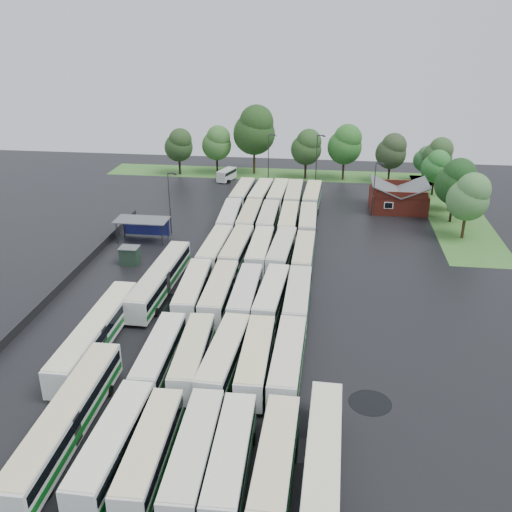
# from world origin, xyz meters

# --- Properties ---
(ground) EXTENTS (160.00, 160.00, 0.00)m
(ground) POSITION_xyz_m (0.00, 0.00, 0.00)
(ground) COLOR black
(ground) RESTS_ON ground
(brick_building) EXTENTS (10.07, 8.60, 5.39)m
(brick_building) POSITION_xyz_m (24.00, 42.77, 1.87)
(brick_building) COLOR maroon
(brick_building) RESTS_ON ground
(wash_shed) EXTENTS (8.20, 4.20, 3.58)m
(wash_shed) POSITION_xyz_m (-17.20, 22.02, 2.99)
(wash_shed) COLOR #2D2D30
(wash_shed) RESTS_ON ground
(utility_hut) EXTENTS (2.70, 2.20, 2.62)m
(utility_hut) POSITION_xyz_m (-16.20, 12.60, 1.32)
(utility_hut) COLOR black
(utility_hut) RESTS_ON ground
(grass_strip_north) EXTENTS (80.00, 10.00, 0.01)m
(grass_strip_north) POSITION_xyz_m (2.00, 64.80, 0.01)
(grass_strip_north) COLOR #386D27
(grass_strip_north) RESTS_ON ground
(grass_strip_east) EXTENTS (10.00, 50.00, 0.01)m
(grass_strip_east) POSITION_xyz_m (34.00, 42.80, 0.01)
(grass_strip_east) COLOR #386D27
(grass_strip_east) RESTS_ON ground
(west_fence) EXTENTS (0.10, 50.00, 1.20)m
(west_fence) POSITION_xyz_m (-22.20, 8.00, 0.60)
(west_fence) COLOR #2D2D30
(west_fence) RESTS_ON ground
(bus_r0c0) EXTENTS (2.88, 12.95, 3.60)m
(bus_r0c0) POSITION_xyz_m (-4.34, -25.66, 1.98)
(bus_r0c0) COLOR silver
(bus_r0c0) RESTS_ON ground
(bus_r0c1) EXTENTS (2.99, 12.37, 3.42)m
(bus_r0c1) POSITION_xyz_m (-1.25, -25.88, 1.88)
(bus_r0c1) COLOR silver
(bus_r0c1) RESTS_ON ground
(bus_r0c2) EXTENTS (3.05, 12.77, 3.53)m
(bus_r0c2) POSITION_xyz_m (2.20, -25.83, 1.94)
(bus_r0c2) COLOR silver
(bus_r0c2) RESTS_ON ground
(bus_r0c3) EXTENTS (2.98, 12.51, 3.46)m
(bus_r0c3) POSITION_xyz_m (5.03, -25.84, 1.91)
(bus_r0c3) COLOR silver
(bus_r0c3) RESTS_ON ground
(bus_r0c4) EXTENTS (2.87, 12.60, 3.50)m
(bus_r0c4) POSITION_xyz_m (8.44, -25.76, 1.92)
(bus_r0c4) COLOR silver
(bus_r0c4) RESTS_ON ground
(bus_r1c0) EXTENTS (2.91, 12.42, 3.44)m
(bus_r1c0) POSITION_xyz_m (-4.39, -12.66, 1.89)
(bus_r1c0) COLOR silver
(bus_r1c0) RESTS_ON ground
(bus_r1c1) EXTENTS (3.23, 12.43, 3.43)m
(bus_r1c1) POSITION_xyz_m (-1.11, -12.36, 1.88)
(bus_r1c1) COLOR silver
(bus_r1c1) RESTS_ON ground
(bus_r1c2) EXTENTS (3.34, 12.89, 3.55)m
(bus_r1c2) POSITION_xyz_m (2.06, -12.38, 1.96)
(bus_r1c2) COLOR silver
(bus_r1c2) RESTS_ON ground
(bus_r1c3) EXTENTS (2.87, 12.64, 3.51)m
(bus_r1c3) POSITION_xyz_m (5.17, -12.30, 1.93)
(bus_r1c3) COLOR silver
(bus_r1c3) RESTS_ON ground
(bus_r1c4) EXTENTS (2.91, 12.93, 3.59)m
(bus_r1c4) POSITION_xyz_m (8.29, -12.24, 1.97)
(bus_r1c4) COLOR silver
(bus_r1c4) RESTS_ON ground
(bus_r2c0) EXTENTS (3.36, 13.02, 3.59)m
(bus_r2c0) POSITION_xyz_m (-4.36, 1.48, 1.98)
(bus_r2c0) COLOR silver
(bus_r2c0) RESTS_ON ground
(bus_r2c1) EXTENTS (2.91, 13.05, 3.62)m
(bus_r2c1) POSITION_xyz_m (-1.07, 1.32, 1.99)
(bus_r2c1) COLOR silver
(bus_r2c1) RESTS_ON ground
(bus_r2c2) EXTENTS (2.76, 12.56, 3.49)m
(bus_r2c2) POSITION_xyz_m (2.16, 1.17, 1.92)
(bus_r2c2) COLOR silver
(bus_r2c2) RESTS_ON ground
(bus_r2c3) EXTENTS (3.29, 12.74, 3.51)m
(bus_r2c3) POSITION_xyz_m (5.27, 1.36, 1.93)
(bus_r2c3) COLOR silver
(bus_r2c3) RESTS_ON ground
(bus_r2c4) EXTENTS (2.76, 12.85, 3.58)m
(bus_r2c4) POSITION_xyz_m (8.40, 0.96, 1.97)
(bus_r2c4) COLOR silver
(bus_r2c4) RESTS_ON ground
(bus_r3c0) EXTENTS (3.04, 12.89, 3.57)m
(bus_r3c0) POSITION_xyz_m (-4.24, 14.73, 1.96)
(bus_r3c0) COLOR silver
(bus_r3c0) RESTS_ON ground
(bus_r3c1) EXTENTS (3.14, 13.04, 3.61)m
(bus_r3c1) POSITION_xyz_m (-1.16, 15.08, 1.99)
(bus_r3c1) COLOR silver
(bus_r3c1) RESTS_ON ground
(bus_r3c2) EXTENTS (2.73, 12.76, 3.55)m
(bus_r3c2) POSITION_xyz_m (2.16, 15.14, 1.95)
(bus_r3c2) COLOR silver
(bus_r3c2) RESTS_ON ground
(bus_r3c3) EXTENTS (3.35, 13.01, 3.59)m
(bus_r3c3) POSITION_xyz_m (5.25, 15.15, 1.97)
(bus_r3c3) COLOR silver
(bus_r3c3) RESTS_ON ground
(bus_r3c4) EXTENTS (2.72, 12.33, 3.43)m
(bus_r3c4) POSITION_xyz_m (8.39, 14.49, 1.89)
(bus_r3c4) COLOR silver
(bus_r3c4) RESTS_ON ground
(bus_r4c0) EXTENTS (3.37, 13.11, 3.62)m
(bus_r4c0) POSITION_xyz_m (-4.50, 28.21, 1.99)
(bus_r4c0) COLOR silver
(bus_r4c0) RESTS_ON ground
(bus_r4c1) EXTENTS (2.78, 12.87, 3.58)m
(bus_r4c1) POSITION_xyz_m (-1.27, 28.54, 1.97)
(bus_r4c1) COLOR silver
(bus_r4c1) RESTS_ON ground
(bus_r4c2) EXTENTS (2.80, 12.68, 3.52)m
(bus_r4c2) POSITION_xyz_m (1.85, 28.53, 1.94)
(bus_r4c2) COLOR silver
(bus_r4c2) RESTS_ON ground
(bus_r4c3) EXTENTS (2.86, 12.71, 3.53)m
(bus_r4c3) POSITION_xyz_m (5.20, 28.21, 1.94)
(bus_r4c3) COLOR silver
(bus_r4c3) RESTS_ON ground
(bus_r4c4) EXTENTS (2.90, 12.54, 3.48)m
(bus_r4c4) POSITION_xyz_m (8.31, 28.25, 1.91)
(bus_r4c4) COLOR silver
(bus_r4c4) RESTS_ON ground
(bus_r5c0) EXTENTS (3.07, 12.95, 3.59)m
(bus_r5c0) POSITION_xyz_m (-4.51, 42.01, 1.97)
(bus_r5c0) COLOR silver
(bus_r5c0) RESTS_ON ground
(bus_r5c1) EXTENTS (3.37, 12.95, 3.57)m
(bus_r5c1) POSITION_xyz_m (-1.06, 42.13, 1.96)
(bus_r5c1) COLOR silver
(bus_r5c1) RESTS_ON ground
(bus_r5c2) EXTENTS (3.13, 12.98, 3.59)m
(bus_r5c2) POSITION_xyz_m (2.15, 42.25, 1.98)
(bus_r5c2) COLOR silver
(bus_r5c2) RESTS_ON ground
(bus_r5c3) EXTENTS (2.83, 13.00, 3.61)m
(bus_r5c3) POSITION_xyz_m (5.08, 41.97, 1.99)
(bus_r5c3) COLOR silver
(bus_r5c3) RESTS_ON ground
(bus_r5c4) EXTENTS (3.12, 12.79, 3.54)m
(bus_r5c4) POSITION_xyz_m (8.47, 42.15, 1.95)
(bus_r5c4) COLOR silver
(bus_r5c4) RESTS_ON ground
(artic_bus_west_a) EXTENTS (2.98, 19.30, 3.57)m
(artic_bus_west_a) POSITION_xyz_m (-9.20, -23.26, 1.98)
(artic_bus_west_a) COLOR silver
(artic_bus_west_a) RESTS_ON ground
(artic_bus_west_b) EXTENTS (3.17, 18.98, 3.51)m
(artic_bus_west_b) POSITION_xyz_m (-9.26, 4.37, 1.95)
(artic_bus_west_b) COLOR silver
(artic_bus_west_b) RESTS_ON ground
(artic_bus_west_c) EXTENTS (2.75, 19.21, 3.56)m
(artic_bus_west_c) POSITION_xyz_m (-12.19, -9.63, 1.98)
(artic_bus_west_c) COLOR silver
(artic_bus_west_c) RESTS_ON ground
(artic_bus_east) EXTENTS (2.99, 18.57, 3.44)m
(artic_bus_east) POSITION_xyz_m (11.93, -26.37, 1.91)
(artic_bus_east) COLOR silver
(artic_bus_east) RESTS_ON ground
(minibus) EXTENTS (3.56, 5.93, 2.44)m
(minibus) POSITION_xyz_m (-10.41, 58.16, 1.35)
(minibus) COLOR silver
(minibus) RESTS_ON ground
(tree_north_0) EXTENTS (6.20, 6.20, 10.27)m
(tree_north_0) POSITION_xyz_m (-21.53, 61.96, 6.61)
(tree_north_0) COLOR black
(tree_north_0) RESTS_ON ground
(tree_north_1) EXTENTS (6.49, 6.49, 10.75)m
(tree_north_1) POSITION_xyz_m (-13.42, 63.79, 6.91)
(tree_north_1) COLOR black
(tree_north_1) RESTS_ON ground
(tree_north_2) EXTENTS (9.19, 9.19, 15.22)m
(tree_north_2) POSITION_xyz_m (-5.15, 64.62, 9.79)
(tree_north_2) COLOR #362612
(tree_north_2) RESTS_ON ground
(tree_north_3) EXTENTS (6.53, 6.53, 10.82)m
(tree_north_3) POSITION_xyz_m (6.40, 61.92, 6.96)
(tree_north_3) COLOR black
(tree_north_3) RESTS_ON ground
(tree_north_4) EXTENTS (7.24, 7.24, 11.98)m
(tree_north_4) POSITION_xyz_m (14.50, 62.14, 7.71)
(tree_north_4) COLOR #35291C
(tree_north_4) RESTS_ON ground
(tree_north_5) EXTENTS (6.37, 6.37, 10.55)m
(tree_north_5) POSITION_xyz_m (24.04, 61.04, 6.79)
(tree_north_5) COLOR black
(tree_north_5) RESTS_ON ground
(tree_north_6) EXTENTS (4.67, 4.66, 7.71)m
(tree_north_6) POSITION_xyz_m (31.27, 62.94, 4.96)
(tree_north_6) COLOR black
(tree_north_6) RESTS_ON ground
(tree_east_0) EXTENTS (6.51, 6.51, 10.78)m
(tree_east_0) POSITION_xyz_m (33.10, 29.34, 6.93)
(tree_east_0) COLOR #3B2914
(tree_east_0) RESTS_ON ground
(tree_east_1) EXTENTS (6.76, 6.76, 11.20)m
(tree_east_1) POSITION_xyz_m (32.56, 37.07, 7.21)
(tree_east_1) COLOR black
(tree_east_1) RESTS_ON ground
(tree_east_2) EXTENTS (4.57, 4.54, 7.52)m
(tree_east_2) POSITION_xyz_m (33.44, 43.45, 4.83)
(tree_east_2) COLOR #392112
(tree_east_2) RESTS_ON ground
(tree_east_3) EXTENTS (5.48, 5.48, 9.07)m
(tree_east_3) POSITION_xyz_m (31.86, 52.94, 5.84)
(tree_east_3) COLOR black
(tree_east_3) RESTS_ON ground
(tree_east_4) EXTENTS (6.03, 6.03, 9.99)m
(tree_east_4) POSITION_xyz_m (33.48, 60.79, 6.43)
(tree_east_4) COLOR black
(tree_east_4) RESTS_ON ground
(lamp_post_ne) EXTENTS (1.48, 0.29, 9.58)m
(lamp_post_ne) POSITION_xyz_m (19.34, 38.62, 5.56)
(lamp_post_ne) COLOR #2D2D30
(lamp_post_ne) RESTS_ON ground
(lamp_post_nw) EXTENTS (1.55, 0.30, 10.10)m
(lamp_post_nw) POSITION_xyz_m (-13.60, 25.61, 5.86)
(lamp_post_nw) COLOR #2D2D30
(lamp_post_nw) RESTS_ON ground
(lamp_post_back_w) EXTENTS (1.66, 0.32, 10.77)m
(lamp_post_back_w) POSITION_xyz_m (-0.95, 54.97, 6.25)
(lamp_post_back_w) COLOR #2D2D30
(lamp_post_back_w) RESTS_ON ground
(lamp_post_back_e) EXTENTS (1.69, 0.33, 11.00)m
(lamp_post_back_e) POSITION_xyz_m (8.83, 54.49, 6.39)
(lamp_post_back_e) COLOR #2D2D30
(lamp_post_back_e) RESTS_ON ground
(puddle_0) EXTENTS (6.04, 6.04, 0.01)m
(puddle_0) POSITION_xyz_m (-1.35, -17.08, 0.00)
(puddle_0) COLOR black
(puddle_0) RESTS_ON ground
(puddle_1) EXTENTS (2.99, 2.99, 0.01)m
(puddle_1) POSITION_xyz_m (9.96, -22.16, 0.00)
(puddle_1) COLOR black
(puddle_1) RESTS_ON ground
(puddle_2) EXTENTS (5.45, 5.45, 0.01)m
(puddle_2) POSITION_xyz_m (-7.45, 1.53, 0.00)
(puddle_2) COLOR black
(puddle_2) RESTS_ON ground
(puddle_3) EXTENTS (3.92, 3.92, 0.01)m
(puddle_3) POSITION_xyz_m (2.15, -4.98, 0.00)
(puddle_3) COLOR black
(puddle_3) RESTS_ON ground
(puddle_4) EXTENTS (4.00, 4.00, 0.01)m
(puddle_4) POSITION_xyz_m (16.15, -15.07, 0.00)
(puddle_4) COLOR black
(puddle_4) RESTS_ON ground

